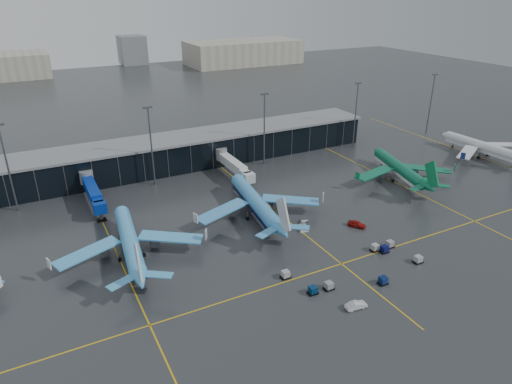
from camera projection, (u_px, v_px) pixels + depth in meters
name	position (u px, v px, depth m)	size (l,w,h in m)	color
ground	(272.00, 244.00, 113.06)	(600.00, 600.00, 0.00)	#282B2D
terminal_pier	(186.00, 151.00, 160.82)	(142.00, 17.00, 10.70)	black
jet_bridges	(93.00, 191.00, 131.07)	(94.00, 27.50, 7.20)	#595B60
flood_masts	(211.00, 135.00, 149.78)	(203.00, 0.50, 25.50)	#595B60
distant_hangars	(155.00, 57.00, 348.33)	(260.00, 71.00, 22.00)	#B2AD99
taxi_lines	(284.00, 218.00, 125.83)	(220.00, 120.00, 0.02)	gold
airliner_arkefly	(128.00, 231.00, 106.29)	(36.14, 41.16, 12.65)	#44A1E1
airliner_klm_near	(255.00, 193.00, 124.93)	(37.86, 43.12, 13.25)	#4093D3
airliner_aer_lingus	(400.00, 161.00, 148.78)	(35.32, 40.22, 12.36)	#0B6141
airliner_ba	(482.00, 140.00, 169.29)	(34.86, 39.70, 12.20)	silver
baggage_carts	(361.00, 266.00, 103.14)	(32.49, 13.16, 1.70)	black
mobile_airstair	(303.00, 227.00, 119.67)	(3.05, 3.71, 3.45)	white
service_van_red	(357.00, 224.00, 121.00)	(1.94, 4.83, 1.65)	#96100B
service_van_white	(356.00, 305.00, 90.44)	(1.59, 4.56, 1.50)	silver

